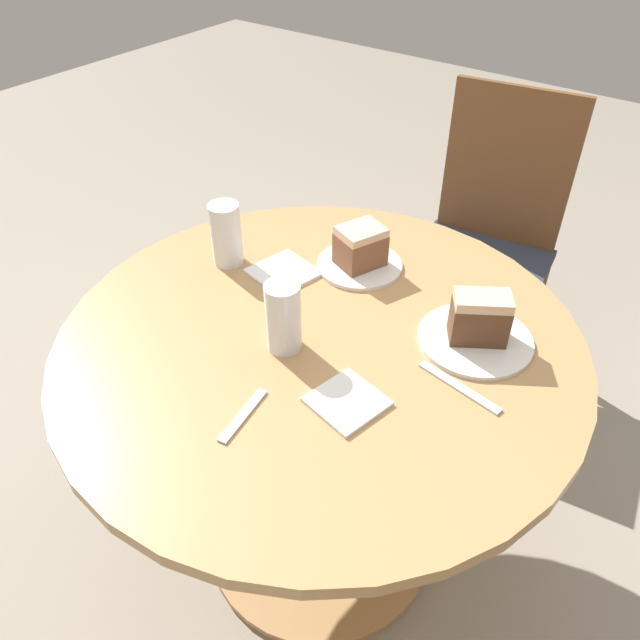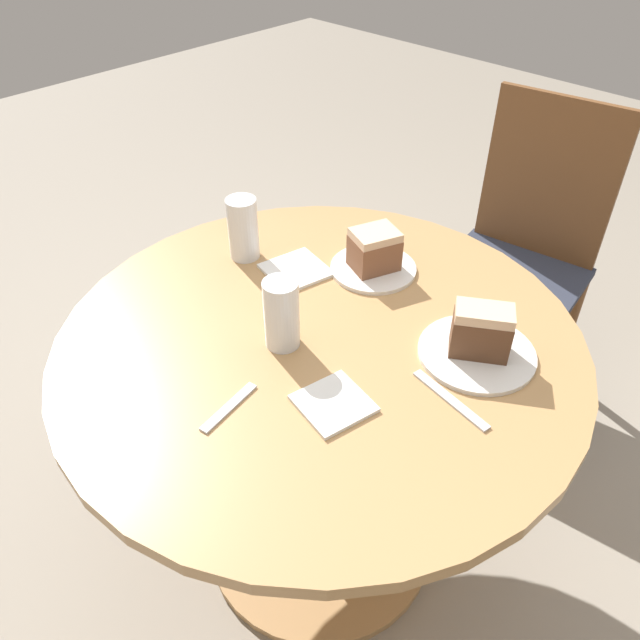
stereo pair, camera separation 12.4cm
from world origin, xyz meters
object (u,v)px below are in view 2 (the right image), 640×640
at_px(cake_slice_far, 374,249).
at_px(glass_lemonade, 243,232).
at_px(plate_near, 477,353).
at_px(glass_water, 282,318).
at_px(plate_far, 373,268).
at_px(chair, 519,256).
at_px(cake_slice_near, 481,331).

distance_m(cake_slice_far, glass_lemonade, 0.31).
relative_size(plate_near, glass_water, 1.54).
distance_m(plate_far, cake_slice_far, 0.05).
bearing_deg(plate_near, glass_lemonade, -171.96).
bearing_deg(glass_water, plate_near, 38.70).
xyz_separation_m(plate_far, glass_water, (0.04, -0.32, 0.06)).
height_order(chair, cake_slice_far, chair).
relative_size(plate_near, plate_far, 1.15).
xyz_separation_m(chair, cake_slice_far, (-0.05, -0.67, 0.31)).
relative_size(cake_slice_near, glass_water, 0.86).
bearing_deg(plate_near, cake_slice_near, 0.00).
height_order(cake_slice_near, cake_slice_far, cake_slice_near).
relative_size(plate_far, glass_water, 1.34).
bearing_deg(glass_lemonade, cake_slice_far, 32.63).
distance_m(chair, cake_slice_far, 0.74).
bearing_deg(cake_slice_near, glass_water, -141.30).
relative_size(chair, glass_lemonade, 6.34).
relative_size(plate_near, cake_slice_far, 1.84).
relative_size(cake_slice_near, cake_slice_far, 1.02).
bearing_deg(cake_slice_near, chair, 110.69).
relative_size(chair, cake_slice_near, 7.46).
bearing_deg(cake_slice_far, plate_near, -13.84).
distance_m(plate_near, glass_lemonade, 0.60).
xyz_separation_m(plate_near, cake_slice_far, (-0.33, 0.08, 0.05)).
bearing_deg(cake_slice_far, cake_slice_near, -13.84).
xyz_separation_m(plate_far, cake_slice_far, (0.00, 0.00, 0.05)).
bearing_deg(glass_water, glass_lemonade, 152.32).
bearing_deg(glass_water, cake_slice_near, 38.70).
height_order(cake_slice_far, glass_water, glass_water).
relative_size(plate_far, cake_slice_far, 1.60).
xyz_separation_m(plate_near, plate_far, (-0.33, 0.08, 0.00)).
relative_size(plate_far, glass_lemonade, 1.33).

